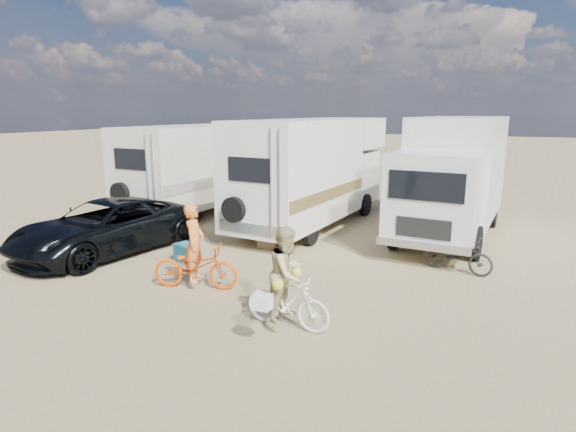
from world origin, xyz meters
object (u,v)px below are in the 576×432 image
at_px(rv_main, 313,173).
at_px(dark_suv, 106,227).
at_px(rider_woman, 287,283).
at_px(rv_left, 205,168).
at_px(crate, 267,240).
at_px(bike_woman, 287,302).
at_px(cooler, 187,253).
at_px(rider_man, 195,251).
at_px(bike_man, 196,266).
at_px(bike_parked, 457,254).
at_px(box_truck, 451,179).

distance_m(rv_main, dark_suv, 6.62).
bearing_deg(rider_woman, rv_left, 44.74).
bearing_deg(crate, bike_woman, -60.14).
bearing_deg(cooler, rv_main, 91.39).
bearing_deg(crate, rv_main, 85.68).
bearing_deg(dark_suv, cooler, 14.74).
bearing_deg(rider_man, cooler, 25.96).
relative_size(dark_suv, bike_woman, 3.16).
distance_m(rv_left, bike_woman, 10.74).
height_order(bike_woman, rider_woman, rider_woman).
bearing_deg(rider_woman, bike_man, 73.35).
bearing_deg(bike_man, rider_woman, -125.90).
height_order(dark_suv, cooler, dark_suv).
xyz_separation_m(bike_woman, crate, (-2.57, 4.48, -0.30)).
height_order(rider_man, crate, rider_man).
bearing_deg(bike_man, bike_woman, -125.90).
relative_size(rider_woman, cooler, 2.92).
bearing_deg(crate, bike_parked, -1.55).
bearing_deg(rv_left, bike_parked, -17.59).
bearing_deg(bike_woman, rv_main, 21.48).
bearing_deg(bike_woman, box_truck, -10.60).
relative_size(rv_left, dark_suv, 1.44).
bearing_deg(bike_woman, dark_suv, 74.43).
relative_size(dark_suv, rider_woman, 3.08).
distance_m(rv_left, bike_man, 8.44).
distance_m(dark_suv, bike_parked, 9.04).
xyz_separation_m(bike_man, rider_man, (0.00, 0.00, 0.35)).
relative_size(box_truck, rider_man, 4.05).
height_order(rider_woman, crate, rider_woman).
distance_m(cooler, crate, 2.41).
xyz_separation_m(rv_main, bike_man, (-0.23, -6.48, -1.26)).
xyz_separation_m(box_truck, bike_man, (-4.56, -6.62, -1.30)).
bearing_deg(crate, bike_man, -90.11).
height_order(bike_parked, cooler, bike_parked).
bearing_deg(box_truck, bike_woman, -99.73).
bearing_deg(bike_parked, rv_left, 83.13).
bearing_deg(rv_left, rider_woman, -45.22).
relative_size(rv_main, bike_man, 4.08).
bearing_deg(cooler, box_truck, 59.65).
xyz_separation_m(rv_main, cooler, (-1.52, -5.01, -1.51)).
bearing_deg(bike_parked, cooler, 121.34).
height_order(bike_man, rider_woman, rider_woman).
height_order(dark_suv, bike_woman, dark_suv).
xyz_separation_m(rv_main, dark_suv, (-3.94, -5.22, -1.03)).
bearing_deg(rider_man, rv_left, 16.42).
xyz_separation_m(box_truck, bike_woman, (-1.98, -7.60, -1.30)).
bearing_deg(bike_woman, bike_parked, -25.91).
relative_size(bike_woman, bike_parked, 0.98).
xyz_separation_m(bike_parked, cooler, (-6.37, -1.89, -0.21)).
height_order(bike_man, crate, bike_man).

